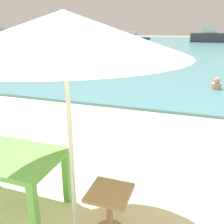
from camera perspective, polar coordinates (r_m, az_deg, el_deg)
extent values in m
cube|color=teal|center=(31.41, 17.87, 14.23)|extent=(120.00, 50.00, 0.08)
cube|color=#60B24C|center=(3.26, -23.71, -9.03)|extent=(1.40, 0.80, 0.06)
cube|color=#60B24C|center=(2.89, -17.29, -21.17)|extent=(0.08, 0.08, 0.70)
cube|color=#60B24C|center=(3.34, -10.33, -14.47)|extent=(0.08, 0.08, 0.70)
cylinder|color=silver|center=(2.41, -9.43, -6.42)|extent=(0.04, 0.04, 2.30)
cone|color=silver|center=(2.19, -10.85, 17.23)|extent=(2.10, 2.10, 0.36)
cube|color=#9E7A51|center=(2.76, -0.56, -17.88)|extent=(0.44, 0.44, 0.04)
cylinder|color=#9E7A51|center=(2.93, -0.54, -22.11)|extent=(0.07, 0.07, 0.50)
cylinder|color=tan|center=(9.54, 22.65, 5.46)|extent=(0.34, 0.34, 0.20)
sphere|color=tan|center=(9.50, 22.81, 6.66)|extent=(0.21, 0.21, 0.21)
cube|color=gray|center=(39.78, -24.11, 15.54)|extent=(7.62, 2.08, 1.56)
cube|color=#38383F|center=(37.67, 22.00, 15.41)|extent=(5.85, 1.59, 1.20)
cube|color=silver|center=(37.63, 21.37, 17.12)|extent=(1.86, 1.20, 0.93)
cube|color=navy|center=(32.00, 4.96, 15.89)|extent=(3.85, 1.05, 0.79)
cube|color=silver|center=(32.06, 4.36, 17.16)|extent=(1.23, 0.79, 0.61)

